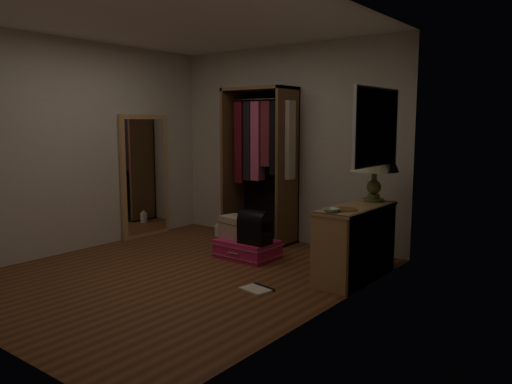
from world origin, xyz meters
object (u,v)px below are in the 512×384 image
Objects in this scene: train_case at (237,227)px; black_bag at (255,227)px; console_bookshelf at (356,240)px; open_wardrobe at (263,152)px; white_jug at (218,230)px; floor_mirror at (145,176)px; table_lamp at (375,158)px; pink_suitcase at (247,249)px.

black_bag is at bearing -3.59° from train_case.
open_wardrobe is (-1.75, 0.73, 0.82)m from console_bookshelf.
white_jug is at bearing 150.20° from black_bag.
floor_mirror is 2.09m from black_bag.
floor_mirror is (-1.49, -0.77, -0.36)m from open_wardrobe.
black_bag is 1.54m from table_lamp.
console_bookshelf is at bearing -13.12° from white_jug.
floor_mirror is at bearing -144.26° from white_jug.
console_bookshelf is at bearing -90.98° from table_lamp.
black_bag is (0.17, -0.08, 0.30)m from pink_suitcase.
pink_suitcase reaches higher than white_jug.
black_bag is at bearing -58.02° from open_wardrobe.
table_lamp is 3.36× the size of white_jug.
table_lamp is 2.67m from white_jug.
train_case is 1.82m from table_lamp.
floor_mirror is at bearing 177.63° from black_bag.
floor_mirror is at bearing -179.29° from console_bookshelf.
console_bookshelf is 2.06m from open_wardrobe.
white_jug is at bearing 153.58° from train_case.
floor_mirror is (-3.24, -0.04, 0.46)m from console_bookshelf.
open_wardrobe is 1.21× the size of floor_mirror.
floor_mirror is at bearing 179.59° from pink_suitcase.
black_bag is (2.04, -0.12, -0.44)m from floor_mirror.
pink_suitcase is at bearing -161.44° from table_lamp.
table_lamp is at bearing 89.02° from console_bookshelf.
train_case is at bearing -1.43° from floor_mirror.
open_wardrobe is 2.88× the size of pink_suitcase.
floor_mirror is at bearing -172.79° from table_lamp.
console_bookshelf is at bearing 13.09° from train_case.
console_bookshelf is 0.66× the size of floor_mirror.
black_bag is (-1.19, -0.16, 0.02)m from console_bookshelf.
floor_mirror is 2.68× the size of table_lamp.
floor_mirror reaches higher than black_bag.
console_bookshelf is 1.57× the size of pink_suitcase.
open_wardrobe reaches higher than pink_suitcase.
train_case is at bearing 178.78° from pink_suitcase.
table_lamp is (3.24, 0.41, 0.36)m from floor_mirror.
floor_mirror reaches higher than console_bookshelf.
white_jug is at bearing 149.12° from pink_suitcase.
table_lamp is (1.20, 0.53, 0.80)m from black_bag.
train_case is at bearing 167.53° from black_bag.
console_bookshelf is at bearing 0.71° from floor_mirror.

